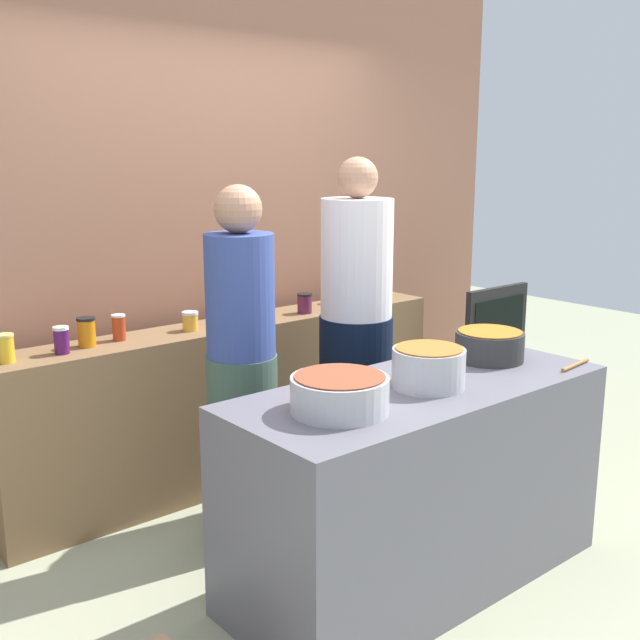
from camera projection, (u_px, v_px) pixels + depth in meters
ground at (368, 550)px, 3.57m from camera, size 12.00×12.00×0.00m
storefront_wall at (196, 211)px, 4.33m from camera, size 4.80×0.12×3.00m
display_shelf at (235, 401)px, 4.30m from camera, size 2.70×0.36×0.90m
prep_table at (417, 484)px, 3.25m from camera, size 1.70×0.70×0.89m
preserve_jar_0 at (5, 348)px, 3.40m from camera, size 0.08×0.08×0.13m
preserve_jar_1 at (61, 340)px, 3.55m from camera, size 0.07×0.07×0.13m
preserve_jar_2 at (87, 332)px, 3.68m from camera, size 0.09×0.09×0.14m
preserve_jar_3 at (119, 327)px, 3.80m from camera, size 0.07×0.07×0.13m
preserve_jar_4 at (190, 321)px, 4.01m from camera, size 0.09×0.09×0.10m
preserve_jar_5 at (237, 310)px, 4.22m from camera, size 0.07×0.07×0.13m
preserve_jar_6 at (305, 303)px, 4.44m from camera, size 0.09×0.09×0.12m
preserve_jar_7 at (337, 293)px, 4.74m from camera, size 0.07×0.07×0.12m
preserve_jar_8 at (368, 294)px, 4.77m from camera, size 0.09×0.09×0.10m
cooking_pot_left at (340, 394)px, 2.82m from camera, size 0.37×0.37×0.14m
cooking_pot_center at (429, 367)px, 3.11m from camera, size 0.30×0.30×0.17m
cooking_pot_right at (489, 346)px, 3.52m from camera, size 0.32×0.32×0.14m
wooden_spoon at (575, 365)px, 3.42m from camera, size 0.24×0.04×0.02m
cook_with_tongs at (242, 384)px, 3.53m from camera, size 0.33×0.33×1.69m
cook_in_cap at (356, 349)px, 4.00m from camera, size 0.39×0.39×1.81m
chalkboard_sign at (495, 362)px, 4.91m from camera, size 0.57×0.05×0.99m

